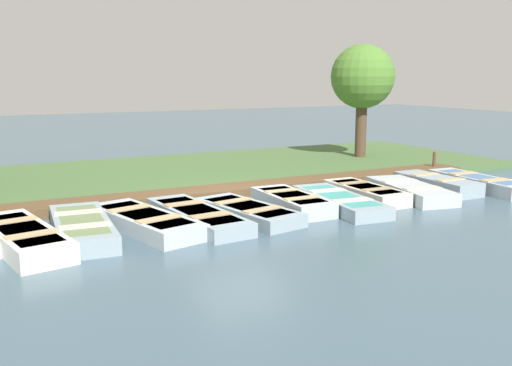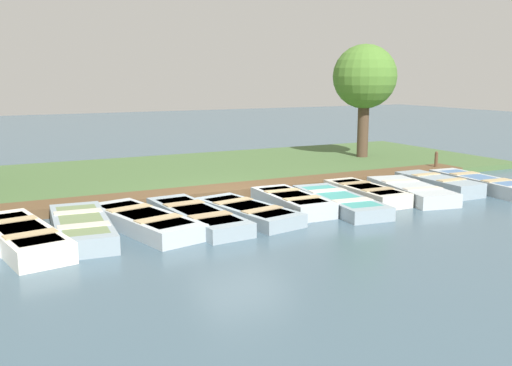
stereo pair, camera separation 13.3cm
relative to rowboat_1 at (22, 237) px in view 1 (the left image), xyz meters
name	(u,v)px [view 1 (the left image)]	position (x,y,z in m)	size (l,w,h in m)	color
ground_plane	(242,206)	(-1.30, 5.49, -0.21)	(80.00, 80.00, 0.00)	#425B6B
shore_bank	(177,174)	(-6.30, 5.49, -0.12)	(8.00, 24.00, 0.19)	#476638
dock_walkway	(220,192)	(-2.71, 5.49, -0.09)	(1.10, 17.65, 0.25)	brown
rowboat_1	(22,237)	(0.00, 0.00, 0.00)	(3.56, 1.65, 0.43)	silver
rowboat_2	(82,227)	(-0.26, 1.20, -0.01)	(3.40, 1.38, 0.41)	#8C9EA8
rowboat_3	(144,221)	(-0.20, 2.54, -0.02)	(3.57, 1.88, 0.39)	#B2BCC1
rowboat_4	(197,216)	(-0.19, 3.79, -0.04)	(3.68, 1.36, 0.35)	#8C9EA8
rowboat_5	(248,211)	(-0.07, 5.04, -0.05)	(3.20, 1.67, 0.34)	#8C9EA8
rowboat_6	(292,202)	(-0.35, 6.44, -0.01)	(2.73, 1.10, 0.42)	#B2BCC1
rowboat_7	(339,201)	(0.04, 7.64, -0.04)	(3.50, 1.44, 0.35)	#8C9EA8
rowboat_8	(365,192)	(-0.44, 8.85, -0.01)	(2.75, 1.04, 0.40)	beige
rowboat_9	(410,190)	(-0.12, 10.18, -0.02)	(3.26, 1.72, 0.38)	#B2BCC1
rowboat_10	(437,183)	(-0.46, 11.53, 0.00)	(2.74, 1.01, 0.43)	#8C9EA8
rowboat_11	(478,182)	(-0.06, 12.81, -0.01)	(3.45, 1.20, 0.40)	#B2BCC1
mooring_post_far	(434,162)	(-2.74, 13.65, 0.18)	(0.11, 0.11, 0.79)	brown
park_tree_left	(363,78)	(-6.28, 13.17, 3.06)	(2.48, 2.48, 4.57)	#4C3828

